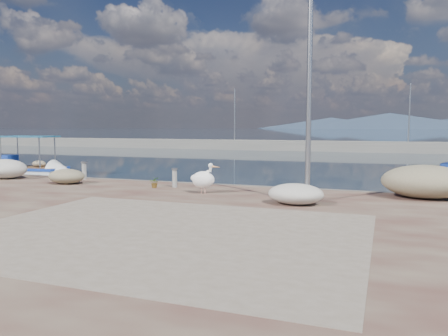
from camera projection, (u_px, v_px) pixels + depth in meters
ground at (180, 223)px, 13.00m from camera, size 1400.00×1400.00×0.00m
quay at (23, 281)px, 7.37m from camera, size 44.00×22.00×0.50m
quay_patch at (161, 231)px, 9.80m from camera, size 9.00×7.00×0.01m
breakwater at (333, 146)px, 50.28m from camera, size 120.00×2.20×7.50m
mountains at (385, 122)px, 617.37m from camera, size 370.00×280.00×22.00m
boat_left at (28, 173)px, 24.97m from camera, size 5.84×2.55×2.72m
pelican at (204, 179)px, 15.35m from camera, size 1.13×0.60×1.09m
lamp_post at (309, 96)px, 13.42m from camera, size 0.44×0.96×7.00m
bollard_near at (175, 177)px, 16.97m from camera, size 0.24×0.24×0.74m
bollard_far at (84, 169)px, 19.59m from camera, size 0.26×0.26×0.80m
potted_plant at (155, 182)px, 16.80m from camera, size 0.46×0.43×0.42m
net_pile_a at (5, 169)px, 19.81m from camera, size 2.15×1.57×0.88m
net_pile_b at (67, 176)px, 18.03m from camera, size 1.56×1.22×0.61m
net_pile_c at (426, 182)px, 14.34m from camera, size 2.81×2.00×1.10m
net_pile_d at (296, 194)px, 13.24m from camera, size 1.69×1.27×0.63m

